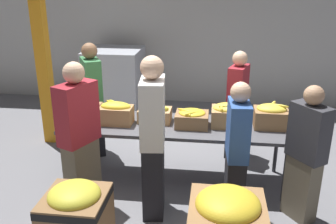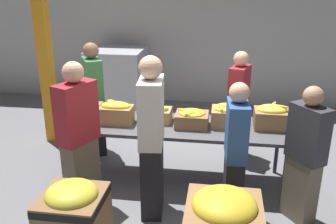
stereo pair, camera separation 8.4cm
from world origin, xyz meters
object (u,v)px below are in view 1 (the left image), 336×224
at_px(volunteer_0, 93,101).
at_px(volunteer_4, 80,139).
at_px(banana_box_5, 271,116).
at_px(volunteer_1, 306,155).
at_px(banana_box_3, 192,118).
at_px(pallet_stack_0, 115,81).
at_px(volunteer_5, 153,140).
at_px(banana_box_2, 155,114).
at_px(banana_box_0, 85,109).
at_px(donation_bin_0, 77,219).
at_px(support_pillar, 38,13).
at_px(volunteer_3, 236,153).
at_px(banana_box_1, 116,113).
at_px(sorting_table, 174,128).
at_px(volunteer_2, 237,106).
at_px(banana_box_4, 228,114).

height_order(volunteer_0, volunteer_4, volunteer_4).
xyz_separation_m(banana_box_5, volunteer_1, (0.27, -0.72, -0.16)).
relative_size(banana_box_3, pallet_stack_0, 0.33).
xyz_separation_m(banana_box_3, volunteer_0, (-1.47, 0.65, -0.05)).
xyz_separation_m(volunteer_0, pallet_stack_0, (-0.18, 1.88, -0.23)).
xyz_separation_m(volunteer_0, volunteer_5, (1.11, -1.38, 0.06)).
xyz_separation_m(banana_box_5, volunteer_4, (-2.13, -0.81, -0.07)).
xyz_separation_m(banana_box_2, volunteer_4, (-0.70, -0.81, -0.03)).
bearing_deg(banana_box_0, donation_bin_0, -74.48).
bearing_deg(support_pillar, volunteer_3, -30.67).
relative_size(volunteer_3, pallet_stack_0, 1.27).
bearing_deg(pallet_stack_0, volunteer_1, -47.53).
bearing_deg(banana_box_0, volunteer_5, -38.61).
bearing_deg(banana_box_0, banana_box_1, -15.80).
bearing_deg(volunteer_3, sorting_table, 42.15).
bearing_deg(banana_box_5, donation_bin_0, -139.59).
distance_m(banana_box_2, volunteer_0, 1.13).
height_order(banana_box_3, volunteer_1, volunteer_1).
bearing_deg(sorting_table, banana_box_0, 176.40).
height_order(banana_box_1, volunteer_0, volunteer_0).
distance_m(banana_box_0, volunteer_2, 2.11).
xyz_separation_m(banana_box_0, support_pillar, (-0.92, 0.89, 1.11)).
bearing_deg(banana_box_0, volunteer_0, 97.54).
relative_size(sorting_table, support_pillar, 0.70).
height_order(banana_box_5, support_pillar, support_pillar).
bearing_deg(volunteer_1, donation_bin_0, 76.59).
xyz_separation_m(banana_box_1, volunteer_1, (2.17, -0.59, -0.16)).
bearing_deg(banana_box_4, support_pillar, 161.85).
distance_m(volunteer_0, volunteer_4, 1.39).
bearing_deg(volunteer_1, banana_box_5, -15.06).
distance_m(sorting_table, banana_box_5, 1.20).
distance_m(banana_box_2, volunteer_5, 0.84).
distance_m(volunteer_3, volunteer_5, 0.88).
distance_m(volunteer_1, donation_bin_0, 2.38).
relative_size(volunteer_1, volunteer_2, 0.97).
distance_m(sorting_table, volunteer_0, 1.40).
distance_m(volunteer_4, volunteer_5, 0.82).
xyz_separation_m(volunteer_4, volunteer_5, (0.81, -0.02, 0.04)).
height_order(volunteer_1, volunteer_2, volunteer_2).
bearing_deg(banana_box_4, volunteer_4, -153.92).
relative_size(sorting_table, volunteer_1, 1.85).
xyz_separation_m(banana_box_3, volunteer_3, (0.52, -0.69, -0.11)).
bearing_deg(support_pillar, banana_box_0, -43.98).
relative_size(volunteer_0, volunteer_3, 1.08).
bearing_deg(volunteer_1, support_pillar, 29.84).
height_order(sorting_table, volunteer_3, volunteer_3).
relative_size(volunteer_4, support_pillar, 0.42).
relative_size(banana_box_5, volunteer_2, 0.26).
bearing_deg(volunteer_2, volunteer_1, 41.73).
xyz_separation_m(volunteer_3, volunteer_4, (-1.69, -0.01, 0.08)).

